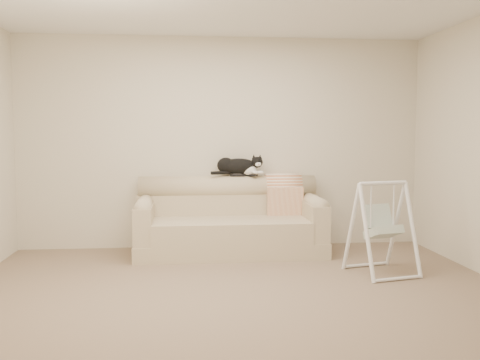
{
  "coord_description": "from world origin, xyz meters",
  "views": [
    {
      "loc": [
        -0.46,
        -4.65,
        1.42
      ],
      "look_at": [
        0.15,
        1.27,
        0.9
      ],
      "focal_mm": 40.0,
      "sensor_mm": 36.0,
      "label": 1
    }
  ],
  "objects_px": {
    "sofa": "(229,223)",
    "baby_swing": "(381,227)",
    "remote_a": "(237,175)",
    "remote_b": "(251,175)",
    "tuxedo_cat": "(239,166)"
  },
  "relations": [
    {
      "from": "sofa",
      "to": "remote_a",
      "type": "distance_m",
      "value": 0.61
    },
    {
      "from": "remote_b",
      "to": "tuxedo_cat",
      "type": "relative_size",
      "value": 0.24
    },
    {
      "from": "remote_b",
      "to": "sofa",
      "type": "bearing_deg",
      "value": -144.83
    },
    {
      "from": "baby_swing",
      "to": "tuxedo_cat",
      "type": "bearing_deg",
      "value": 133.98
    },
    {
      "from": "remote_a",
      "to": "tuxedo_cat",
      "type": "distance_m",
      "value": 0.11
    },
    {
      "from": "remote_b",
      "to": "remote_a",
      "type": "bearing_deg",
      "value": 171.3
    },
    {
      "from": "sofa",
      "to": "remote_a",
      "type": "height_order",
      "value": "remote_a"
    },
    {
      "from": "remote_b",
      "to": "baby_swing",
      "type": "relative_size",
      "value": 0.17
    },
    {
      "from": "sofa",
      "to": "remote_b",
      "type": "relative_size",
      "value": 13.99
    },
    {
      "from": "remote_a",
      "to": "baby_swing",
      "type": "bearing_deg",
      "value": -45.2
    },
    {
      "from": "sofa",
      "to": "tuxedo_cat",
      "type": "xyz_separation_m",
      "value": [
        0.13,
        0.25,
        0.67
      ]
    },
    {
      "from": "baby_swing",
      "to": "sofa",
      "type": "bearing_deg",
      "value": 142.4
    },
    {
      "from": "sofa",
      "to": "baby_swing",
      "type": "distance_m",
      "value": 1.83
    },
    {
      "from": "remote_a",
      "to": "remote_b",
      "type": "relative_size",
      "value": 1.15
    },
    {
      "from": "remote_a",
      "to": "remote_b",
      "type": "xyz_separation_m",
      "value": [
        0.17,
        -0.03,
        -0.0
      ]
    }
  ]
}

